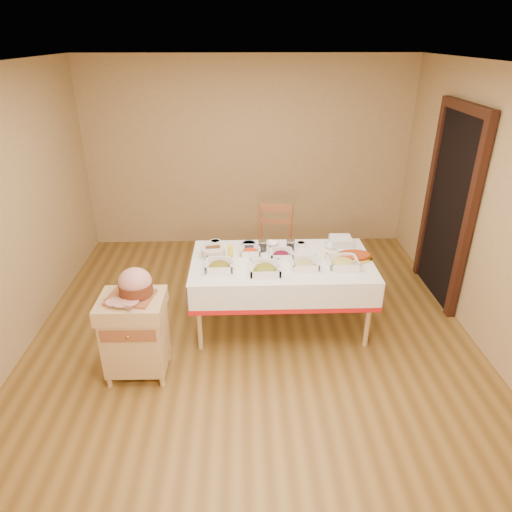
{
  "coord_description": "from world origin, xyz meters",
  "views": [
    {
      "loc": [
        -0.09,
        -3.8,
        2.82
      ],
      "look_at": [
        0.04,
        0.2,
        0.86
      ],
      "focal_mm": 32.0,
      "sensor_mm": 36.0,
      "label": 1
    }
  ],
  "objects_px": {
    "preserve_jar_left": "(263,246)",
    "plate_stack": "(341,241)",
    "dining_table": "(281,274)",
    "preserve_jar_right": "(290,246)",
    "ham_on_board": "(135,285)",
    "mustard_bottle": "(230,251)",
    "butcher_cart": "(135,332)",
    "brass_platter": "(354,256)",
    "bread_basket": "(213,252)",
    "dining_chair": "(274,245)"
  },
  "relations": [
    {
      "from": "dining_table",
      "to": "preserve_jar_right",
      "type": "distance_m",
      "value": 0.33
    },
    {
      "from": "butcher_cart",
      "to": "ham_on_board",
      "type": "distance_m",
      "value": 0.46
    },
    {
      "from": "preserve_jar_left",
      "to": "mustard_bottle",
      "type": "xyz_separation_m",
      "value": [
        -0.33,
        -0.15,
        0.02
      ]
    },
    {
      "from": "butcher_cart",
      "to": "bread_basket",
      "type": "height_order",
      "value": "bread_basket"
    },
    {
      "from": "ham_on_board",
      "to": "dining_chair",
      "type": "bearing_deg",
      "value": 51.62
    },
    {
      "from": "mustard_bottle",
      "to": "bread_basket",
      "type": "height_order",
      "value": "mustard_bottle"
    },
    {
      "from": "dining_table",
      "to": "plate_stack",
      "type": "bearing_deg",
      "value": 28.24
    },
    {
      "from": "dining_chair",
      "to": "mustard_bottle",
      "type": "bearing_deg",
      "value": -120.85
    },
    {
      "from": "ham_on_board",
      "to": "bread_basket",
      "type": "distance_m",
      "value": 1.04
    },
    {
      "from": "dining_chair",
      "to": "plate_stack",
      "type": "xyz_separation_m",
      "value": [
        0.68,
        -0.57,
        0.3
      ]
    },
    {
      "from": "dining_chair",
      "to": "ham_on_board",
      "type": "bearing_deg",
      "value": -128.38
    },
    {
      "from": "preserve_jar_left",
      "to": "plate_stack",
      "type": "xyz_separation_m",
      "value": [
        0.85,
        0.13,
        -0.01
      ]
    },
    {
      "from": "preserve_jar_left",
      "to": "bread_basket",
      "type": "xyz_separation_m",
      "value": [
        -0.51,
        -0.11,
        -0.01
      ]
    },
    {
      "from": "dining_chair",
      "to": "butcher_cart",
      "type": "bearing_deg",
      "value": -128.7
    },
    {
      "from": "butcher_cart",
      "to": "brass_platter",
      "type": "distance_m",
      "value": 2.25
    },
    {
      "from": "dining_chair",
      "to": "bread_basket",
      "type": "xyz_separation_m",
      "value": [
        -0.69,
        -0.81,
        0.31
      ]
    },
    {
      "from": "preserve_jar_right",
      "to": "bread_basket",
      "type": "xyz_separation_m",
      "value": [
        -0.81,
        -0.11,
        -0.01
      ]
    },
    {
      "from": "mustard_bottle",
      "to": "bread_basket",
      "type": "distance_m",
      "value": 0.19
    },
    {
      "from": "preserve_jar_left",
      "to": "mustard_bottle",
      "type": "relative_size",
      "value": 0.71
    },
    {
      "from": "dining_table",
      "to": "butcher_cart",
      "type": "distance_m",
      "value": 1.55
    },
    {
      "from": "ham_on_board",
      "to": "butcher_cart",
      "type": "bearing_deg",
      "value": -141.88
    },
    {
      "from": "dining_chair",
      "to": "bread_basket",
      "type": "height_order",
      "value": "dining_chair"
    },
    {
      "from": "preserve_jar_left",
      "to": "mustard_bottle",
      "type": "bearing_deg",
      "value": -155.4
    },
    {
      "from": "dining_chair",
      "to": "brass_platter",
      "type": "xyz_separation_m",
      "value": [
        0.75,
        -0.91,
        0.28
      ]
    },
    {
      "from": "preserve_jar_right",
      "to": "mustard_bottle",
      "type": "height_order",
      "value": "mustard_bottle"
    },
    {
      "from": "butcher_cart",
      "to": "dining_chair",
      "type": "distance_m",
      "value": 2.15
    },
    {
      "from": "ham_on_board",
      "to": "mustard_bottle",
      "type": "distance_m",
      "value": 1.13
    },
    {
      "from": "bread_basket",
      "to": "brass_platter",
      "type": "height_order",
      "value": "bread_basket"
    },
    {
      "from": "preserve_jar_left",
      "to": "mustard_bottle",
      "type": "height_order",
      "value": "mustard_bottle"
    },
    {
      "from": "preserve_jar_left",
      "to": "bread_basket",
      "type": "distance_m",
      "value": 0.52
    },
    {
      "from": "butcher_cart",
      "to": "dining_chair",
      "type": "xyz_separation_m",
      "value": [
        1.34,
        1.68,
        0.05
      ]
    },
    {
      "from": "dining_table",
      "to": "butcher_cart",
      "type": "xyz_separation_m",
      "value": [
        -1.35,
        -0.75,
        -0.15
      ]
    },
    {
      "from": "dining_table",
      "to": "brass_platter",
      "type": "relative_size",
      "value": 4.85
    },
    {
      "from": "preserve_jar_right",
      "to": "plate_stack",
      "type": "relative_size",
      "value": 0.51
    },
    {
      "from": "ham_on_board",
      "to": "preserve_jar_right",
      "type": "relative_size",
      "value": 3.47
    },
    {
      "from": "ham_on_board",
      "to": "preserve_jar_right",
      "type": "bearing_deg",
      "value": 33.69
    },
    {
      "from": "preserve_jar_left",
      "to": "plate_stack",
      "type": "relative_size",
      "value": 0.51
    },
    {
      "from": "ham_on_board",
      "to": "brass_platter",
      "type": "xyz_separation_m",
      "value": [
        2.05,
        0.74,
        -0.12
      ]
    },
    {
      "from": "ham_on_board",
      "to": "preserve_jar_right",
      "type": "height_order",
      "value": "ham_on_board"
    },
    {
      "from": "plate_stack",
      "to": "butcher_cart",
      "type": "bearing_deg",
      "value": -151.25
    },
    {
      "from": "dining_table",
      "to": "plate_stack",
      "type": "height_order",
      "value": "plate_stack"
    },
    {
      "from": "dining_chair",
      "to": "preserve_jar_right",
      "type": "relative_size",
      "value": 8.41
    },
    {
      "from": "dining_table",
      "to": "bread_basket",
      "type": "xyz_separation_m",
      "value": [
        -0.7,
        0.12,
        0.21
      ]
    },
    {
      "from": "butcher_cart",
      "to": "plate_stack",
      "type": "relative_size",
      "value": 3.52
    },
    {
      "from": "dining_table",
      "to": "brass_platter",
      "type": "distance_m",
      "value": 0.76
    },
    {
      "from": "preserve_jar_right",
      "to": "butcher_cart",
      "type": "bearing_deg",
      "value": -146.18
    },
    {
      "from": "preserve_jar_right",
      "to": "brass_platter",
      "type": "bearing_deg",
      "value": -18.71
    },
    {
      "from": "dining_table",
      "to": "bread_basket",
      "type": "bearing_deg",
      "value": 170.24
    },
    {
      "from": "mustard_bottle",
      "to": "plate_stack",
      "type": "relative_size",
      "value": 0.72
    },
    {
      "from": "butcher_cart",
      "to": "mustard_bottle",
      "type": "xyz_separation_m",
      "value": [
        0.84,
        0.83,
        0.38
      ]
    }
  ]
}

